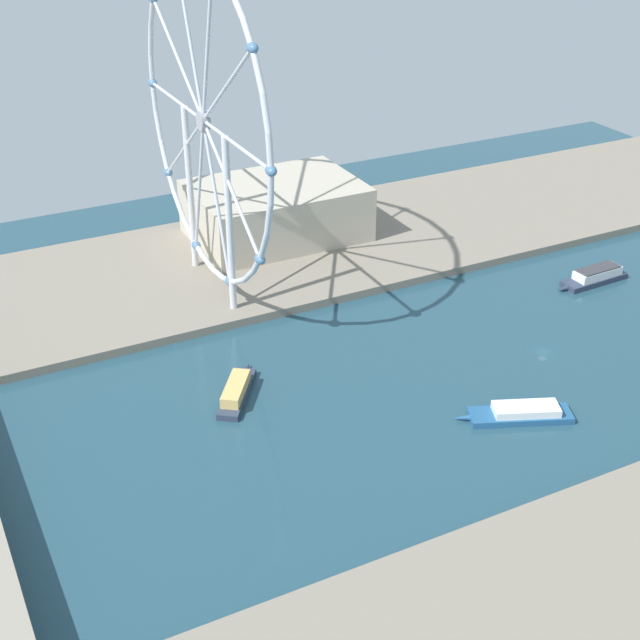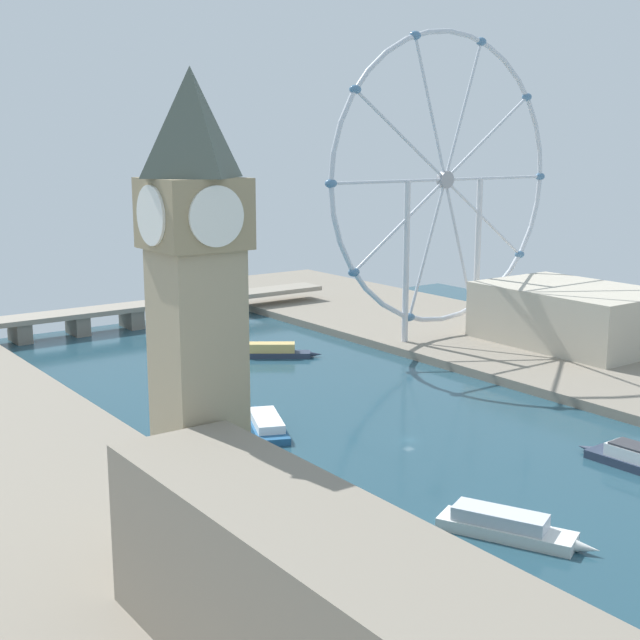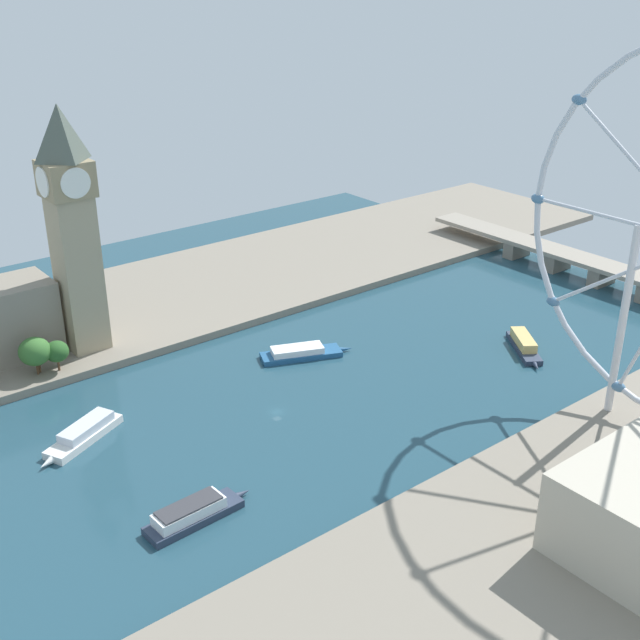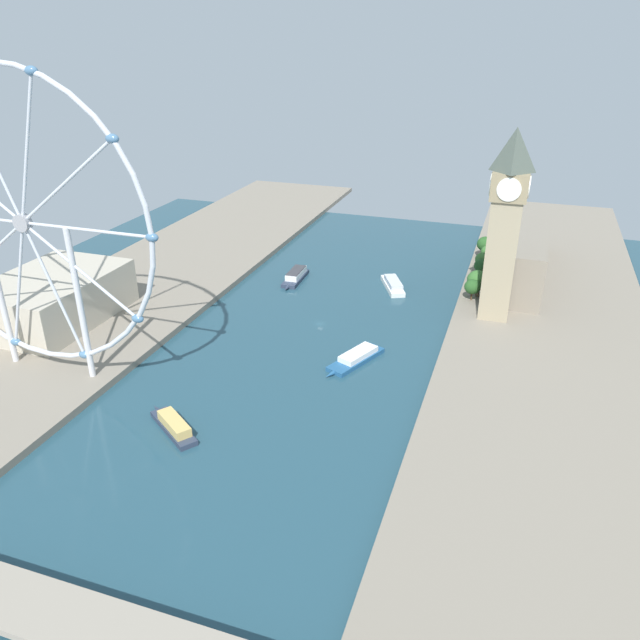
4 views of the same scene
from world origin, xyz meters
name	(u,v)px [view 2 (image 2 of 4)]	position (x,y,z in m)	size (l,w,h in m)	color
ground_plane	(409,440)	(0.00, 0.00, 0.00)	(378.58, 378.58, 0.00)	#234756
riverbank_left	(13,536)	(-104.29, 0.00, 1.50)	(90.00, 520.00, 3.00)	gray
clock_tower	(196,311)	(-77.69, -29.64, 48.52)	(16.73, 16.73, 87.50)	tan
tree_row_embankment	(406,591)	(-67.05, -74.90, 11.02)	(11.91, 76.17, 13.58)	#513823
ferris_wheel	(445,182)	(87.31, 79.84, 62.99)	(113.45, 3.20, 116.11)	silver
riverside_hall	(572,315)	(117.94, 40.90, 13.77)	(46.31, 65.79, 21.55)	#BCB29E
river_bridge	(131,311)	(0.00, 178.61, 7.03)	(190.58, 15.17, 9.76)	gray
tour_boat_0	(507,526)	(-22.92, -55.27, 2.23)	(18.64, 31.17, 5.26)	white
tour_boat_1	(266,423)	(-26.28, 29.78, 1.77)	(19.25, 33.83, 4.24)	#235684
tour_boat_2	(275,351)	(20.87, 98.25, 2.22)	(27.39, 20.97, 5.29)	#2D384C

